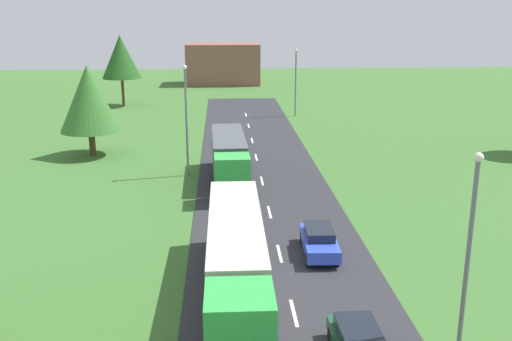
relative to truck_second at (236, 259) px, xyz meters
name	(u,v)px	position (x,y,z in m)	size (l,w,h in m)	color
truck_second	(236,259)	(0.00, 0.00, 0.00)	(2.56, 14.60, 3.62)	green
truck_third	(229,157)	(-0.03, 19.22, -0.09)	(2.80, 12.04, 3.47)	green
car_fourth	(319,240)	(4.69, 5.12, -1.33)	(1.93, 4.40, 1.48)	blue
lamppost_second	(469,249)	(8.41, -5.03, 2.43)	(0.36, 0.36, 8.25)	slate
lamppost_third	(186,116)	(-3.36, 21.38, 2.76)	(0.36, 0.36, 8.90)	slate
lamppost_fourth	(296,79)	(8.71, 47.89, 2.48)	(0.36, 0.36, 8.34)	slate
tree_birch	(121,57)	(-14.24, 57.20, 4.58)	(5.31, 5.31, 9.69)	#513823
tree_maple	(89,99)	(-12.52, 28.68, 3.11)	(5.43, 5.43, 8.28)	#513823
distant_building	(223,64)	(-0.22, 81.16, 1.39)	(12.97, 8.44, 7.13)	brown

